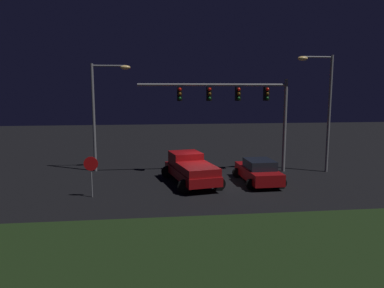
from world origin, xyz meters
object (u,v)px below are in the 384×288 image
(pickup_truck, at_px, (190,167))
(car_sedan, at_px, (258,171))
(traffic_signal_gantry, at_px, (238,101))
(stop_sign, at_px, (91,169))
(street_lamp_right, at_px, (323,100))
(street_lamp_left, at_px, (102,103))

(pickup_truck, height_order, car_sedan, pickup_truck)
(pickup_truck, height_order, traffic_signal_gantry, traffic_signal_gantry)
(car_sedan, bearing_deg, stop_sign, 99.27)
(car_sedan, xyz_separation_m, street_lamp_right, (5.24, 2.53, 4.37))
(traffic_signal_gantry, xyz_separation_m, street_lamp_left, (-9.38, 1.71, -0.20))
(traffic_signal_gantry, bearing_deg, street_lamp_left, 169.67)
(street_lamp_right, bearing_deg, street_lamp_left, 171.89)
(street_lamp_left, bearing_deg, stop_sign, -88.67)
(street_lamp_right, height_order, stop_sign, street_lamp_right)
(street_lamp_left, distance_m, stop_sign, 7.40)
(pickup_truck, relative_size, car_sedan, 1.28)
(pickup_truck, xyz_separation_m, street_lamp_left, (-5.78, 4.25, 3.83))
(stop_sign, bearing_deg, car_sedan, 11.13)
(car_sedan, distance_m, traffic_signal_gantry, 5.27)
(traffic_signal_gantry, relative_size, street_lamp_left, 1.36)
(pickup_truck, distance_m, street_lamp_right, 10.51)
(pickup_truck, xyz_separation_m, traffic_signal_gantry, (3.60, 2.54, 4.03))
(car_sedan, bearing_deg, street_lamp_left, 62.93)
(traffic_signal_gantry, height_order, stop_sign, traffic_signal_gantry)
(street_lamp_left, bearing_deg, traffic_signal_gantry, -10.33)
(pickup_truck, bearing_deg, street_lamp_left, 42.34)
(stop_sign, bearing_deg, pickup_truck, 23.03)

